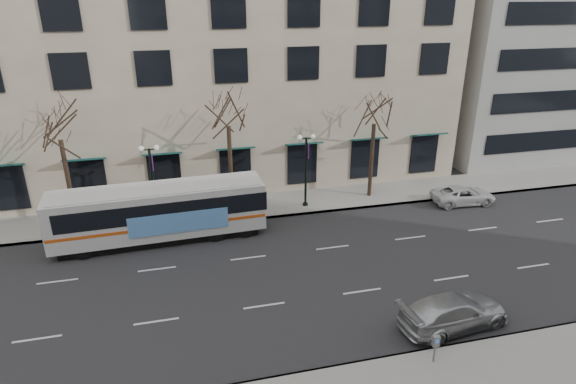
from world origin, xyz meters
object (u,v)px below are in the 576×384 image
object	(u,v)px
tree_far_mid	(228,111)
tree_far_left	(58,124)
lamp_post_right	(306,167)
silver_car	(454,312)
tree_far_right	(375,110)
city_bus	(161,211)
lamp_post_left	(153,180)
pay_station	(436,343)
white_pickup	(463,195)

from	to	relation	value
tree_far_mid	tree_far_left	bearing A→B (deg)	-180.00
lamp_post_right	silver_car	size ratio (longest dim) A/B	1.01
tree_far_right	city_bus	distance (m)	15.60
tree_far_right	silver_car	world-z (taller)	tree_far_right
lamp_post_left	city_bus	distance (m)	2.67
tree_far_left	city_bus	bearing A→B (deg)	-29.11
lamp_post_left	silver_car	bearing A→B (deg)	-47.27
tree_far_mid	pay_station	bearing A→B (deg)	-70.60
lamp_post_right	pay_station	size ratio (longest dim) A/B	4.18
tree_far_mid	lamp_post_left	bearing A→B (deg)	-173.15
lamp_post_left	pay_station	bearing A→B (deg)	-55.87
white_pickup	pay_station	xyz separation A→B (m)	(-10.17, -13.97, 0.43)
lamp_post_right	silver_car	world-z (taller)	lamp_post_right
pay_station	lamp_post_left	bearing A→B (deg)	128.38
city_bus	pay_station	world-z (taller)	city_bus
lamp_post_right	city_bus	size ratio (longest dim) A/B	0.42
tree_far_left	lamp_post_right	distance (m)	15.48
tree_far_left	silver_car	world-z (taller)	tree_far_left
city_bus	tree_far_right	bearing A→B (deg)	9.07
lamp_post_left	white_pickup	size ratio (longest dim) A/B	1.17
tree_far_left	lamp_post_left	size ratio (longest dim) A/B	1.60
pay_station	tree_far_mid	bearing A→B (deg)	113.64
silver_car	tree_far_mid	bearing A→B (deg)	21.52
pay_station	tree_far_left	bearing A→B (deg)	137.94
tree_far_right	silver_car	xyz separation A→B (m)	(-2.09, -14.56, -5.68)
tree_far_left	lamp_post_left	world-z (taller)	tree_far_left
tree_far_left	tree_far_right	distance (m)	20.00
pay_station	tree_far_right	bearing A→B (deg)	80.14
tree_far_left	lamp_post_left	bearing A→B (deg)	-6.83
tree_far_left	tree_far_mid	distance (m)	10.00
lamp_post_right	white_pickup	world-z (taller)	lamp_post_right
tree_far_left	tree_far_mid	bearing A→B (deg)	0.00
tree_far_mid	lamp_post_right	world-z (taller)	tree_far_mid
tree_far_left	silver_car	bearing A→B (deg)	-39.12
silver_car	white_pickup	world-z (taller)	silver_car
lamp_post_left	tree_far_left	bearing A→B (deg)	173.17
lamp_post_left	silver_car	xyz separation A→B (m)	(12.90, -13.96, -2.20)
tree_far_left	white_pickup	world-z (taller)	tree_far_left
white_pickup	tree_far_left	bearing A→B (deg)	88.16
tree_far_mid	pay_station	size ratio (longest dim) A/B	6.86
lamp_post_right	tree_far_mid	bearing A→B (deg)	173.17
city_bus	white_pickup	distance (m)	20.66
city_bus	tree_far_mid	bearing A→B (deg)	30.51
lamp_post_right	pay_station	bearing A→B (deg)	-87.04
city_bus	pay_station	size ratio (longest dim) A/B	10.06
tree_far_left	lamp_post_right	bearing A→B (deg)	-2.29
city_bus	silver_car	world-z (taller)	city_bus
lamp_post_left	white_pickup	distance (m)	21.22
tree_far_left	tree_far_mid	size ratio (longest dim) A/B	0.98
tree_far_right	lamp_post_left	world-z (taller)	tree_far_right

